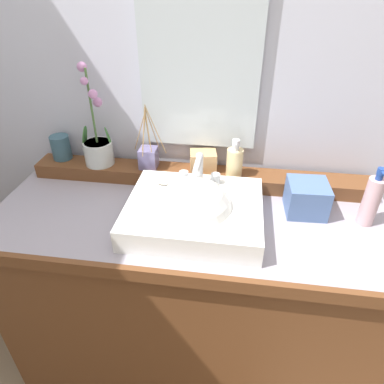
% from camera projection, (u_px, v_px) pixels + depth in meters
% --- Properties ---
extents(floor, '(2.91, 3.72, 0.10)m').
position_uv_depth(floor, '(191.00, 367.00, 1.67)').
color(floor, '#9D8264').
rests_on(floor, ground).
extents(wall_back, '(2.91, 0.20, 2.47)m').
position_uv_depth(wall_back, '(205.00, 76.00, 1.29)').
color(wall_back, silver).
rests_on(wall_back, ground).
extents(vanity_cabinet, '(1.35, 0.56, 0.88)m').
position_uv_depth(vanity_cabinet, '(191.00, 300.00, 1.41)').
color(vanity_cabinet, brown).
rests_on(vanity_cabinet, ground).
extents(back_ledge, '(1.28, 0.11, 0.05)m').
position_uv_depth(back_ledge, '(198.00, 177.00, 1.33)').
color(back_ledge, brown).
rests_on(back_ledge, vanity_cabinet).
extents(sink_basin, '(0.43, 0.36, 0.28)m').
position_uv_depth(sink_basin, '(194.00, 214.00, 1.11)').
color(sink_basin, white).
rests_on(sink_basin, vanity_cabinet).
extents(soap_bar, '(0.07, 0.04, 0.02)m').
position_uv_depth(soap_bar, '(164.00, 180.00, 1.18)').
color(soap_bar, silver).
rests_on(soap_bar, sink_basin).
extents(potted_plant, '(0.12, 0.11, 0.38)m').
position_uv_depth(potted_plant, '(98.00, 145.00, 1.32)').
color(potted_plant, silver).
rests_on(potted_plant, back_ledge).
extents(soap_dispenser, '(0.06, 0.06, 0.14)m').
position_uv_depth(soap_dispenser, '(235.00, 161.00, 1.25)').
color(soap_dispenser, '#DCC087').
rests_on(soap_dispenser, back_ledge).
extents(tumbler_cup, '(0.07, 0.07, 0.10)m').
position_uv_depth(tumbler_cup, '(61.00, 147.00, 1.37)').
color(tumbler_cup, '#345565').
rests_on(tumbler_cup, back_ledge).
extents(reed_diffuser, '(0.13, 0.10, 0.25)m').
position_uv_depth(reed_diffuser, '(149.00, 157.00, 1.31)').
color(reed_diffuser, slate).
rests_on(reed_diffuser, back_ledge).
extents(trinket_box, '(0.11, 0.09, 0.07)m').
position_uv_depth(trinket_box, '(203.00, 161.00, 1.30)').
color(trinket_box, tan).
rests_on(trinket_box, back_ledge).
extents(lotion_bottle, '(0.05, 0.05, 0.20)m').
position_uv_depth(lotion_bottle, '(371.00, 201.00, 1.08)').
color(lotion_bottle, '#CCA2A7').
rests_on(lotion_bottle, vanity_cabinet).
extents(tissue_box, '(0.14, 0.14, 0.11)m').
position_uv_depth(tissue_box, '(307.00, 198.00, 1.16)').
color(tissue_box, '#4C689A').
rests_on(tissue_box, vanity_cabinet).
extents(mirror, '(0.41, 0.02, 0.63)m').
position_uv_depth(mirror, '(200.00, 58.00, 1.15)').
color(mirror, silver).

